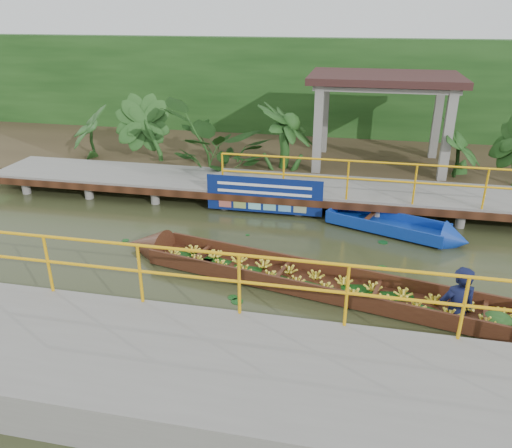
# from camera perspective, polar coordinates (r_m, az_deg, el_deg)

# --- Properties ---
(ground) EXTENTS (80.00, 80.00, 0.00)m
(ground) POSITION_cam_1_polar(r_m,az_deg,el_deg) (10.89, -2.17, -3.79)
(ground) COLOR #2C3018
(ground) RESTS_ON ground
(land_strip) EXTENTS (30.00, 8.00, 0.45)m
(land_strip) POSITION_cam_1_polar(r_m,az_deg,el_deg) (17.70, 3.68, 7.80)
(land_strip) COLOR #372C1B
(land_strip) RESTS_ON ground
(far_dock) EXTENTS (16.00, 2.06, 1.66)m
(far_dock) POSITION_cam_1_polar(r_m,az_deg,el_deg) (13.79, 1.29, 4.37)
(far_dock) COLOR slate
(far_dock) RESTS_ON ground
(near_dock) EXTENTS (18.00, 2.40, 1.73)m
(near_dock) POSITION_cam_1_polar(r_m,az_deg,el_deg) (7.12, -2.47, -17.62)
(near_dock) COLOR slate
(near_dock) RESTS_ON ground
(pavilion) EXTENTS (4.40, 3.00, 3.00)m
(pavilion) POSITION_cam_1_polar(r_m,az_deg,el_deg) (15.85, 14.42, 14.88)
(pavilion) COLOR slate
(pavilion) RESTS_ON ground
(foliage_backdrop) EXTENTS (30.00, 0.80, 4.00)m
(foliage_backdrop) POSITION_cam_1_polar(r_m,az_deg,el_deg) (19.76, 4.91, 14.66)
(foliage_backdrop) COLOR #173B13
(foliage_backdrop) RESTS_ON ground
(vendor_boat) EXTENTS (9.18, 2.78, 2.24)m
(vendor_boat) POSITION_cam_1_polar(r_m,az_deg,el_deg) (9.53, 10.76, -6.55)
(vendor_boat) COLOR #35180E
(vendor_boat) RESTS_ON ground
(moored_blue_boat) EXTENTS (3.41, 1.97, 0.79)m
(moored_blue_boat) POSITION_cam_1_polar(r_m,az_deg,el_deg) (12.31, 18.23, -0.94)
(moored_blue_boat) COLOR navy
(moored_blue_boat) RESTS_ON ground
(blue_banner) EXTENTS (3.03, 0.04, 0.95)m
(blue_banner) POSITION_cam_1_polar(r_m,az_deg,el_deg) (12.87, 0.92, 3.32)
(blue_banner) COLOR navy
(blue_banner) RESTS_ON ground
(tropical_plants) EXTENTS (14.70, 1.70, 2.12)m
(tropical_plants) POSITION_cam_1_polar(r_m,az_deg,el_deg) (15.28, 2.43, 10.29)
(tropical_plants) COLOR #173B13
(tropical_plants) RESTS_ON ground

